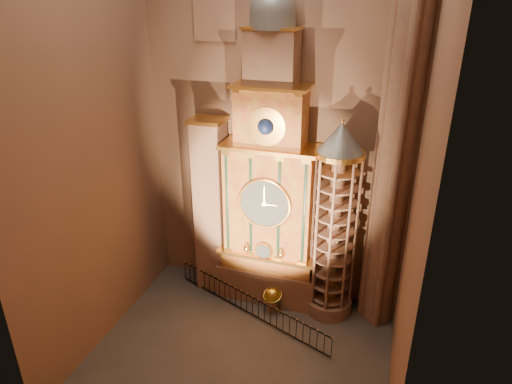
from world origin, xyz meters
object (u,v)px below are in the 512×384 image
(astronomical_clock, at_px, (270,190))
(portrait_tower, at_px, (211,207))
(celestial_globe, at_px, (272,298))
(stair_turret, at_px, (334,225))
(iron_railing, at_px, (250,305))

(astronomical_clock, distance_m, portrait_tower, 3.73)
(celestial_globe, bearing_deg, portrait_tower, 160.95)
(portrait_tower, distance_m, stair_turret, 6.91)
(astronomical_clock, xyz_separation_m, iron_railing, (-0.48, -2.04, -6.02))
(portrait_tower, xyz_separation_m, stair_turret, (6.90, -0.28, 0.12))
(stair_turret, relative_size, iron_railing, 1.13)
(portrait_tower, height_order, iron_railing, portrait_tower)
(iron_railing, bearing_deg, astronomical_clock, 76.66)
(stair_turret, bearing_deg, astronomical_clock, 175.70)
(astronomical_clock, relative_size, celestial_globe, 11.22)
(celestial_globe, relative_size, iron_railing, 0.16)
(celestial_globe, bearing_deg, iron_railing, -148.04)
(stair_turret, distance_m, celestial_globe, 5.36)
(stair_turret, xyz_separation_m, iron_railing, (-3.98, -1.78, -4.61))
(stair_turret, height_order, iron_railing, stair_turret)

